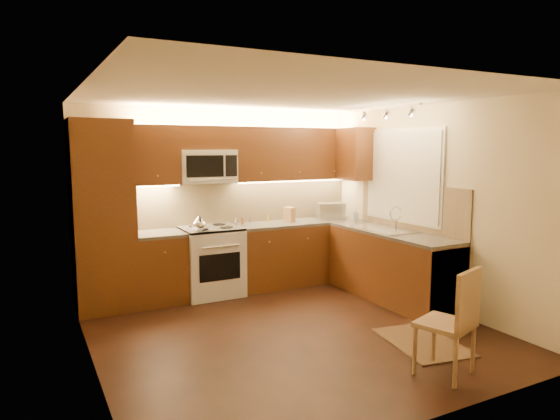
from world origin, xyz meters
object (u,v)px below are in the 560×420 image
stove (211,261)px  microwave (206,166)px  toaster_oven (330,211)px  dining_chair (445,321)px  knife_block (289,215)px  sink (385,224)px  kettle (199,223)px  soap_bottle (355,214)px

stove → microwave: bearing=90.0°
toaster_oven → dining_chair: bearing=-92.3°
toaster_oven → dining_chair: toaster_oven is taller
stove → microwave: size_ratio=1.21×
stove → dining_chair: dining_chair is taller
knife_block → dining_chair: knife_block is taller
stove → toaster_oven: 1.97m
sink → knife_block: size_ratio=4.04×
kettle → toaster_oven: (2.12, 0.24, 0.00)m
stove → soap_bottle: bearing=-9.1°
microwave → dining_chair: bearing=-73.4°
stove → soap_bottle: soap_bottle is taller
dining_chair → stove: bearing=87.8°
microwave → soap_bottle: (2.10, -0.47, -0.72)m
soap_bottle → dining_chair: bearing=-102.9°
kettle → soap_bottle: bearing=-5.0°
microwave → toaster_oven: bearing=-3.3°
kettle → soap_bottle: kettle is taller
sink → kettle: kettle is taller
sink → dining_chair: size_ratio=0.90×
dining_chair → kettle: bearing=92.9°
toaster_oven → knife_block: bearing=-168.1°
stove → knife_block: (1.21, 0.04, 0.55)m
kettle → knife_block: (1.45, 0.26, -0.02)m
soap_bottle → stove: bearing=179.3°
soap_bottle → dining_chair: (-1.11, -2.85, -0.52)m
stove → soap_bottle: size_ratio=4.67×
microwave → kettle: microwave is taller
knife_block → kettle: bearing=173.9°
toaster_oven → soap_bottle: toaster_oven is taller
soap_bottle → dining_chair: soap_bottle is taller
knife_block → dining_chair: bearing=-110.3°
dining_chair → knife_block: bearing=66.5°
microwave → sink: 2.48m
stove → sink: bearing=-29.4°
microwave → soap_bottle: 2.27m
kettle → toaster_oven: bearing=4.4°
toaster_oven → knife_block: toaster_oven is taller
toaster_oven → knife_block: 0.68m
sink → dining_chair: sink is taller
microwave → toaster_oven: (1.89, -0.11, -0.70)m
sink → toaster_oven: size_ratio=2.10×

